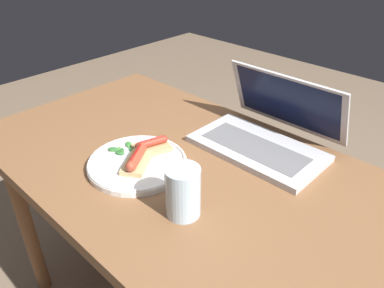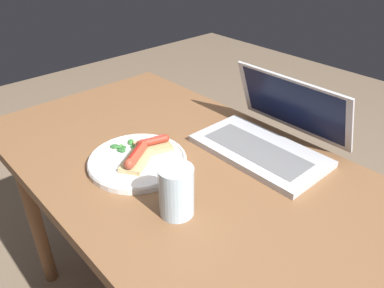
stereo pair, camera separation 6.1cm
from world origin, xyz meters
name	(u,v)px [view 1 (the left image)]	position (x,y,z in m)	size (l,w,h in m)	color
desk	(214,205)	(0.00, 0.00, 0.67)	(1.50, 0.71, 0.75)	brown
laptop	(266,134)	(-0.01, 0.24, 0.78)	(0.38, 0.28, 0.20)	#B7B7BC
plate	(137,163)	(-0.20, -0.09, 0.76)	(0.27, 0.27, 0.02)	white
sausage_toast_left	(137,160)	(-0.18, -0.10, 0.78)	(0.11, 0.12, 0.04)	tan
sausage_toast_middle	(152,146)	(-0.21, -0.03, 0.77)	(0.10, 0.11, 0.04)	tan
salad_pile	(121,149)	(-0.27, -0.09, 0.77)	(0.07, 0.08, 0.01)	#709E4C
drinking_glass	(183,192)	(0.02, -0.14, 0.81)	(0.08, 0.08, 0.12)	silver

